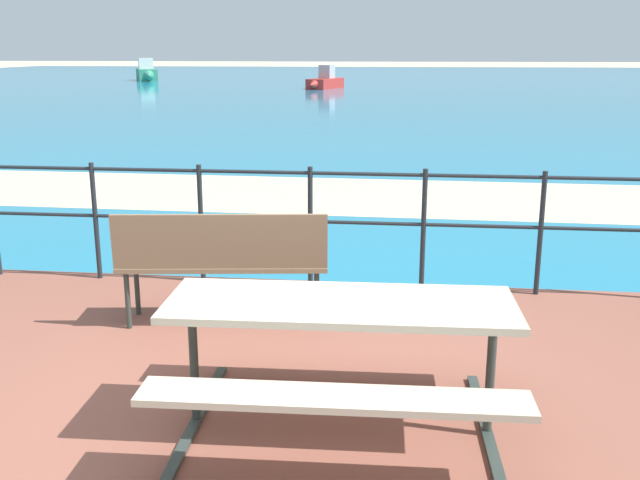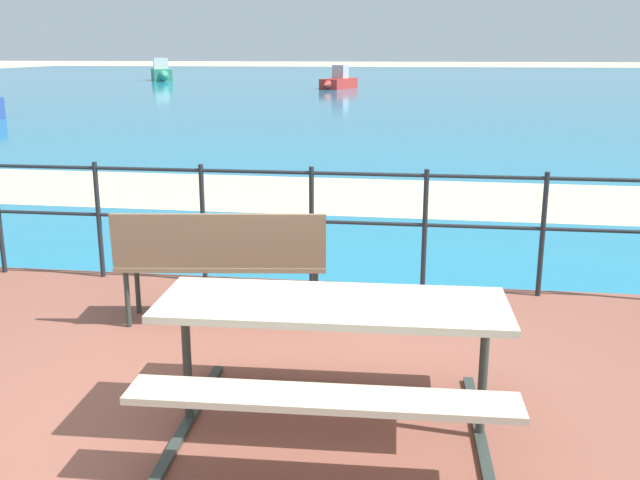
% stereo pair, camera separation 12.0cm
% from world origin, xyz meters
% --- Properties ---
extents(ground_plane, '(240.00, 240.00, 0.00)m').
position_xyz_m(ground_plane, '(0.00, 0.00, 0.00)').
color(ground_plane, beige).
extents(patio_paving, '(6.40, 5.20, 0.06)m').
position_xyz_m(patio_paving, '(0.00, 0.00, 0.03)').
color(patio_paving, brown).
rests_on(patio_paving, ground).
extents(sea_water, '(90.00, 90.00, 0.01)m').
position_xyz_m(sea_water, '(0.00, 40.00, 0.01)').
color(sea_water, teal).
rests_on(sea_water, ground).
extents(beach_strip, '(54.04, 3.86, 0.01)m').
position_xyz_m(beach_strip, '(0.00, 6.88, 0.01)').
color(beach_strip, beige).
rests_on(beach_strip, ground).
extents(picnic_table, '(1.91, 1.42, 0.75)m').
position_xyz_m(picnic_table, '(0.49, -0.03, 0.64)').
color(picnic_table, '#BCAD93').
rests_on(picnic_table, patio_paving).
extents(park_bench, '(1.62, 0.61, 0.89)m').
position_xyz_m(park_bench, '(-0.54, 1.45, 0.61)').
color(park_bench, '#7A6047').
rests_on(park_bench, patio_paving).
extents(railing_fence, '(5.94, 0.04, 1.07)m').
position_xyz_m(railing_fence, '(0.00, 2.46, 0.72)').
color(railing_fence, '#1E2328').
rests_on(railing_fence, patio_paving).
extents(boat_near, '(2.49, 4.01, 1.48)m').
position_xyz_m(boat_near, '(-16.69, 44.90, 0.50)').
color(boat_near, '#338466').
rests_on(boat_near, sea_water).
extents(boat_far, '(1.86, 3.41, 1.24)m').
position_xyz_m(boat_far, '(-3.62, 36.35, 0.39)').
color(boat_far, red).
rests_on(boat_far, sea_water).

